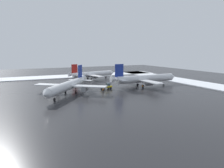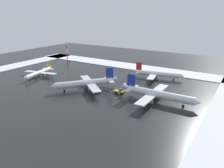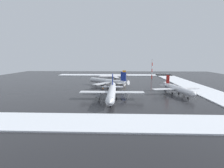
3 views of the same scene
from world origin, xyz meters
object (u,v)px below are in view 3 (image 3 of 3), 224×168
object	(u,v)px
airplane_parked_starboard	(178,89)
ground_crew_beside_wing	(103,89)
ground_crew_by_nose_gear	(100,96)
airplane_far_rear	(112,92)
airplane_parked_portside	(113,76)
airplane_distant_tail	(108,82)
antenna_mast	(152,69)
pushback_tug	(113,89)

from	to	relation	value
airplane_parked_starboard	ground_crew_beside_wing	world-z (taller)	airplane_parked_starboard
ground_crew_by_nose_gear	airplane_far_rear	bearing A→B (deg)	85.38
airplane_parked_portside	airplane_far_rear	bearing A→B (deg)	78.62
airplane_distant_tail	ground_crew_beside_wing	world-z (taller)	airplane_distant_tail
airplane_far_rear	antenna_mast	world-z (taller)	antenna_mast
ground_crew_by_nose_gear	antenna_mast	xyz separation A→B (m)	(76.43, -37.70, 7.26)
airplane_distant_tail	airplane_parked_portside	bearing A→B (deg)	-55.11
airplane_distant_tail	antenna_mast	world-z (taller)	antenna_mast
ground_crew_by_nose_gear	ground_crew_beside_wing	bearing A→B (deg)	-144.94
airplane_distant_tail	antenna_mast	xyz separation A→B (m)	(45.83, -35.93, 4.99)
ground_crew_by_nose_gear	airplane_distant_tail	bearing A→B (deg)	-148.81
airplane_parked_portside	pushback_tug	bearing A→B (deg)	78.82
airplane_distant_tail	ground_crew_by_nose_gear	bearing A→B (deg)	125.28
ground_crew_by_nose_gear	antenna_mast	size ratio (longest dim) A/B	0.10
airplane_far_rear	airplane_parked_starboard	size ratio (longest dim) A/B	1.18
pushback_tug	antenna_mast	world-z (taller)	antenna_mast
ground_crew_beside_wing	ground_crew_by_nose_gear	size ratio (longest dim) A/B	1.00
pushback_tug	ground_crew_by_nose_gear	distance (m)	14.82
airplane_parked_portside	antenna_mast	world-z (taller)	antenna_mast
airplane_far_rear	antenna_mast	xyz separation A→B (m)	(81.02, -32.05, 4.89)
pushback_tug	ground_crew_beside_wing	distance (m)	6.93
airplane_far_rear	airplane_distant_tail	bearing A→B (deg)	-173.85
airplane_far_rear	airplane_parked_starboard	world-z (taller)	airplane_far_rear
airplane_parked_portside	ground_crew_beside_wing	bearing A→B (deg)	72.45
ground_crew_by_nose_gear	antenna_mast	distance (m)	85.53
airplane_far_rear	airplane_distant_tail	xyz separation A→B (m)	(35.19, 3.88, -0.09)
airplane_far_rear	airplane_parked_portside	size ratio (longest dim) A/B	1.37
airplane_parked_portside	airplane_distant_tail	bearing A→B (deg)	73.73
airplane_distant_tail	pushback_tug	bearing A→B (deg)	140.91
antenna_mast	ground_crew_beside_wing	bearing A→B (deg)	147.13
airplane_far_rear	ground_crew_by_nose_gear	bearing A→B (deg)	-129.26
airplane_far_rear	airplane_parked_portside	xyz separation A→B (m)	(71.98, 1.50, -0.88)
airplane_far_rear	ground_crew_beside_wing	size ratio (longest dim) A/B	19.85
pushback_tug	ground_crew_by_nose_gear	bearing A→B (deg)	-26.28
airplane_parked_starboard	pushback_tug	bearing A→B (deg)	-111.31
airplane_distant_tail	antenna_mast	distance (m)	58.44
airplane_parked_starboard	ground_crew_beside_wing	size ratio (longest dim) A/B	16.82
antenna_mast	ground_crew_by_nose_gear	bearing A→B (deg)	153.75
airplane_parked_starboard	antenna_mast	world-z (taller)	antenna_mast
airplane_far_rear	ground_crew_by_nose_gear	size ratio (longest dim) A/B	19.85
airplane_parked_portside	ground_crew_beside_wing	world-z (taller)	airplane_parked_portside
airplane_parked_starboard	airplane_parked_portside	xyz separation A→B (m)	(59.41, 33.41, -0.38)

